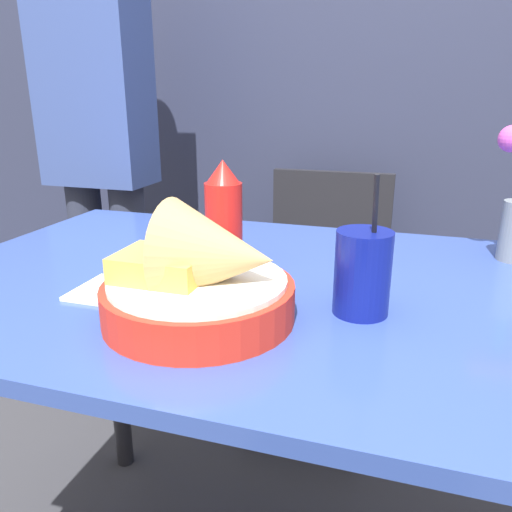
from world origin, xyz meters
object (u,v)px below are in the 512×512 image
(food_basket, at_px, (205,280))
(drink_cup, at_px, (362,275))
(person_standing, at_px, (98,133))
(chair_far_window, at_px, (324,276))
(ketchup_bottle, at_px, (224,216))

(food_basket, xyz_separation_m, drink_cup, (0.20, 0.09, -0.00))
(drink_cup, height_order, person_standing, person_standing)
(food_basket, bearing_deg, chair_far_window, 89.53)
(chair_far_window, height_order, drink_cup, drink_cup)
(chair_far_window, bearing_deg, person_standing, -163.81)
(drink_cup, xyz_separation_m, person_standing, (-0.88, 0.68, 0.13))
(drink_cup, bearing_deg, ketchup_bottle, 153.21)
(chair_far_window, xyz_separation_m, food_basket, (-0.01, -0.97, 0.34))
(chair_far_window, xyz_separation_m, person_standing, (-0.69, -0.20, 0.46))
(drink_cup, bearing_deg, food_basket, -156.20)
(drink_cup, bearing_deg, chair_far_window, 102.59)
(ketchup_bottle, bearing_deg, chair_far_window, 85.11)
(chair_far_window, distance_m, ketchup_bottle, 0.84)
(food_basket, height_order, drink_cup, drink_cup)
(food_basket, relative_size, ketchup_bottle, 1.38)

